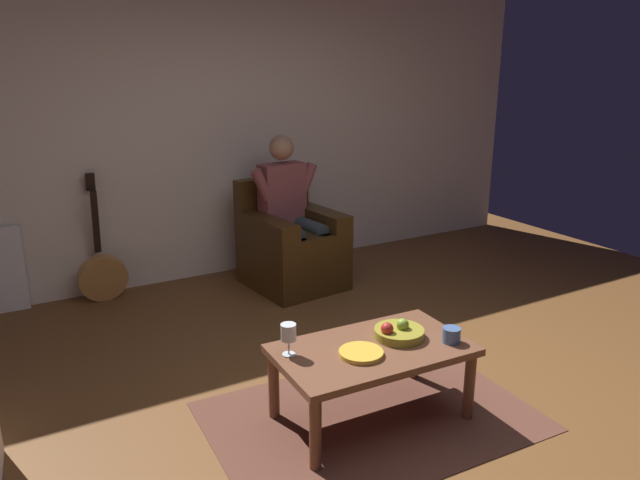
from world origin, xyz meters
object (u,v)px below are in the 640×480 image
(armchair, at_px, (291,247))
(person_seated, at_px, (290,207))
(wine_glass_near, at_px, (288,334))
(decorative_dish, at_px, (361,353))
(candle_jar, at_px, (451,335))
(fruit_bowl, at_px, (398,332))
(guitar, at_px, (102,273))
(coffee_table, at_px, (372,357))

(armchair, distance_m, person_seated, 0.36)
(wine_glass_near, bearing_deg, person_seated, -117.25)
(wine_glass_near, bearing_deg, decorative_dish, 149.77)
(candle_jar, bearing_deg, decorative_dish, -12.67)
(decorative_dish, bearing_deg, fruit_bowl, -166.10)
(armchair, relative_size, wine_glass_near, 5.28)
(fruit_bowl, xyz_separation_m, decorative_dish, (0.29, 0.07, -0.02))
(guitar, distance_m, fruit_bowl, 2.74)
(coffee_table, xyz_separation_m, fruit_bowl, (-0.19, -0.02, 0.09))
(fruit_bowl, bearing_deg, coffee_table, 7.02)
(armchair, xyz_separation_m, guitar, (1.50, -0.44, -0.11))
(armchair, xyz_separation_m, fruit_bowl, (0.37, 2.04, 0.12))
(fruit_bowl, bearing_deg, armchair, -100.40)
(person_seated, height_order, candle_jar, person_seated)
(coffee_table, height_order, fruit_bowl, fruit_bowl)
(armchair, distance_m, coffee_table, 2.14)
(coffee_table, relative_size, candle_jar, 10.79)
(wine_glass_near, bearing_deg, armchair, -117.29)
(coffee_table, distance_m, candle_jar, 0.45)
(person_seated, distance_m, fruit_bowl, 2.09)
(fruit_bowl, height_order, candle_jar, fruit_bowl)
(wine_glass_near, distance_m, decorative_dish, 0.39)
(wine_glass_near, bearing_deg, guitar, -77.87)
(person_seated, bearing_deg, wine_glass_near, 56.76)
(person_seated, distance_m, decorative_dish, 2.24)
(fruit_bowl, bearing_deg, guitar, -65.56)
(wine_glass_near, bearing_deg, coffee_table, 162.02)
(guitar, relative_size, fruit_bowl, 3.78)
(armchair, relative_size, coffee_table, 0.86)
(armchair, height_order, wine_glass_near, armchair)
(coffee_table, xyz_separation_m, decorative_dish, (0.11, 0.05, 0.07))
(armchair, height_order, coffee_table, armchair)
(guitar, bearing_deg, armchair, 163.73)
(person_seated, bearing_deg, coffee_table, 68.79)
(candle_jar, bearing_deg, armchair, -94.08)
(armchair, distance_m, decorative_dish, 2.22)
(person_seated, distance_m, guitar, 1.63)
(armchair, bearing_deg, decorative_dish, 66.46)
(coffee_table, height_order, wine_glass_near, wine_glass_near)
(armchair, xyz_separation_m, wine_glass_near, (0.99, 1.93, 0.21))
(guitar, xyz_separation_m, decorative_dish, (-0.83, 2.55, 0.21))
(armchair, height_order, candle_jar, armchair)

